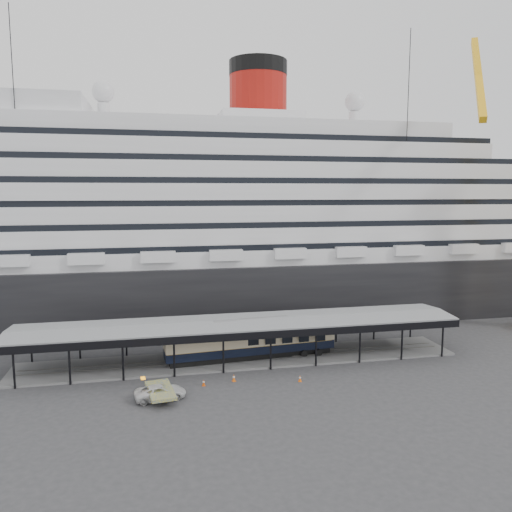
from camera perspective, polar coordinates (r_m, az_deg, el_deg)
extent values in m
plane|color=#323235|center=(60.81, -0.84, -13.30)|extent=(200.00, 200.00, 0.00)
cube|color=black|center=(90.03, -4.77, -3.19)|extent=(130.00, 30.00, 10.00)
cylinder|color=#A2130D|center=(91.24, 0.23, 17.44)|extent=(10.00, 10.00, 9.00)
cylinder|color=black|center=(92.30, 0.23, 20.65)|extent=(10.10, 10.10, 2.50)
sphere|color=silver|center=(89.59, -17.07, 17.50)|extent=(3.60, 3.60, 3.60)
sphere|color=silver|center=(96.63, 11.20, 16.91)|extent=(3.60, 3.60, 3.60)
cube|color=slate|center=(65.39, -1.70, -11.69)|extent=(56.00, 8.00, 0.24)
cube|color=slate|center=(64.67, -1.58, -11.76)|extent=(54.00, 0.08, 0.10)
cube|color=slate|center=(66.01, -1.81, -11.35)|extent=(54.00, 0.08, 0.10)
cube|color=black|center=(59.85, -0.94, -9.15)|extent=(56.00, 0.18, 0.90)
cube|color=black|center=(68.39, -2.39, -7.04)|extent=(56.00, 0.18, 0.90)
cube|color=slate|center=(63.91, -1.72, -7.40)|extent=(56.00, 9.00, 0.24)
cylinder|color=black|center=(79.74, -25.47, 8.20)|extent=(0.12, 0.12, 47.21)
cube|color=yellow|center=(88.60, 24.06, 18.31)|extent=(11.42, 18.78, 16.80)
cylinder|color=black|center=(86.52, 16.68, 8.49)|extent=(0.12, 0.12, 47.21)
imported|color=silver|center=(54.71, -10.87, -15.04)|extent=(5.59, 3.16, 1.47)
cube|color=black|center=(65.47, -0.56, -11.22)|extent=(21.20, 4.18, 0.70)
cube|color=black|center=(65.18, -0.56, -10.47)|extent=(22.24, 4.67, 1.10)
cube|color=beige|center=(64.83, -0.56, -9.46)|extent=(22.24, 4.71, 1.30)
cube|color=black|center=(64.58, -0.56, -8.73)|extent=(22.24, 4.67, 0.40)
cube|color=#D94E0C|center=(57.67, -6.00, -14.51)|extent=(0.43, 0.43, 0.03)
cone|color=#D94E0C|center=(57.54, -6.01, -14.17)|extent=(0.36, 0.36, 0.72)
cylinder|color=white|center=(57.51, -6.01, -14.11)|extent=(0.23, 0.23, 0.14)
cube|color=orange|center=(58.67, -2.54, -14.08)|extent=(0.55, 0.55, 0.03)
cone|color=orange|center=(58.52, -2.54, -13.71)|extent=(0.46, 0.46, 0.81)
cylinder|color=white|center=(58.49, -2.54, -13.64)|extent=(0.26, 0.26, 0.16)
cube|color=#FA620D|center=(58.75, 5.04, -14.08)|extent=(0.48, 0.48, 0.03)
cone|color=#FA620D|center=(58.62, 5.05, -13.74)|extent=(0.40, 0.40, 0.73)
cylinder|color=white|center=(58.60, 5.05, -13.68)|extent=(0.23, 0.23, 0.14)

